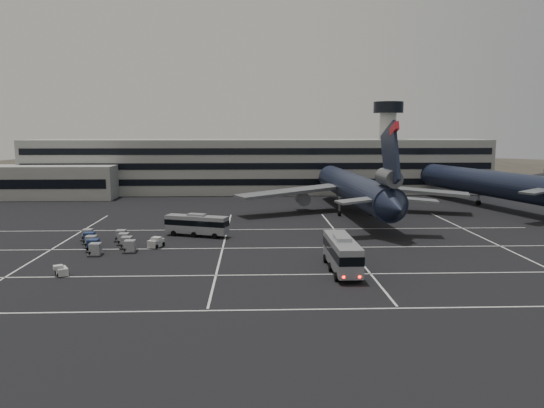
{
  "coord_description": "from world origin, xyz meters",
  "views": [
    {
      "loc": [
        -1.72,
        -69.56,
        16.77
      ],
      "look_at": [
        1.35,
        13.26,
        5.0
      ],
      "focal_mm": 35.0,
      "sensor_mm": 36.0,
      "label": 1
    }
  ],
  "objects_px": {
    "trijet_main": "(354,188)",
    "tug_a": "(156,243)",
    "bus_near": "(342,252)",
    "bus_far": "(197,224)",
    "uld_cluster": "(106,241)"
  },
  "relations": [
    {
      "from": "tug_a",
      "to": "bus_near",
      "type": "bearing_deg",
      "value": -7.19
    },
    {
      "from": "bus_far",
      "to": "tug_a",
      "type": "height_order",
      "value": "bus_far"
    },
    {
      "from": "trijet_main",
      "to": "tug_a",
      "type": "bearing_deg",
      "value": -143.03
    },
    {
      "from": "bus_far",
      "to": "tug_a",
      "type": "distance_m",
      "value": 9.44
    },
    {
      "from": "trijet_main",
      "to": "tug_a",
      "type": "height_order",
      "value": "trijet_main"
    },
    {
      "from": "bus_far",
      "to": "uld_cluster",
      "type": "distance_m",
      "value": 14.19
    },
    {
      "from": "trijet_main",
      "to": "bus_near",
      "type": "xyz_separation_m",
      "value": [
        -9.41,
        -41.66,
        -2.92
      ]
    },
    {
      "from": "trijet_main",
      "to": "bus_far",
      "type": "relative_size",
      "value": 5.58
    },
    {
      "from": "bus_near",
      "to": "tug_a",
      "type": "relative_size",
      "value": 4.25
    },
    {
      "from": "trijet_main",
      "to": "uld_cluster",
      "type": "height_order",
      "value": "trijet_main"
    },
    {
      "from": "bus_far",
      "to": "uld_cluster",
      "type": "bearing_deg",
      "value": 140.47
    },
    {
      "from": "trijet_main",
      "to": "tug_a",
      "type": "xyz_separation_m",
      "value": [
        -33.84,
        -28.05,
        -4.54
      ]
    },
    {
      "from": "bus_near",
      "to": "tug_a",
      "type": "bearing_deg",
      "value": 150.22
    },
    {
      "from": "bus_far",
      "to": "bus_near",
      "type": "bearing_deg",
      "value": -118.2
    },
    {
      "from": "bus_far",
      "to": "tug_a",
      "type": "bearing_deg",
      "value": 166.89
    }
  ]
}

